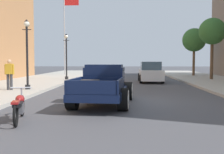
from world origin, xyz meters
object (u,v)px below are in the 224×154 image
Objects in this scene: street_lamp_near at (27,49)px; street_lamp_far at (66,53)px; car_background_white at (150,73)px; street_tree_third at (194,40)px; hotrod_truck_navy at (104,85)px; street_tree_second at (212,32)px; pedestrian_sidewalk_left at (9,73)px; flagpole at (66,25)px; motorcycle_parked at (19,106)px.

street_lamp_near is 8.06m from street_lamp_far.
street_tree_third is (5.31, 7.57, 3.14)m from car_background_white.
street_lamp_far is at bearing 108.98° from hotrod_truck_navy.
street_tree_second is (12.79, 8.82, 1.79)m from street_lamp_near.
street_tree_third is (8.21, 18.68, 3.15)m from hotrod_truck_navy.
car_background_white is 2.62× the size of pedestrian_sidewalk_left.
hotrod_truck_navy is 6.41m from pedestrian_sidewalk_left.
street_lamp_far is (-7.00, 0.81, 1.62)m from car_background_white.
hotrod_truck_navy is at bearing -32.62° from pedestrian_sidewalk_left.
flagpole is at bearing 151.92° from street_tree_second.
motorcycle_parked is 0.40× the size of street_tree_second.
street_lamp_far is 0.77× the size of street_tree_third.
pedestrian_sidewalk_left is 16.75m from street_tree_second.
street_tree_second reaches higher than car_background_white.
flagpole reaches higher than street_tree_third.
street_tree_third is (12.77, 14.80, 1.52)m from street_lamp_near.
street_lamp_far is at bearing -176.40° from street_tree_second.
hotrod_truck_navy is 4.05m from motorcycle_parked.
flagpole is at bearing 91.56° from pedestrian_sidewalk_left.
street_tree_second is at bearing 34.59° from street_lamp_near.
car_background_white is (2.90, 11.12, 0.01)m from hotrod_truck_navy.
street_lamp_near is at bearing -135.87° from car_background_white.
street_tree_second is (13.62, 9.25, 3.09)m from pedestrian_sidewalk_left.
pedestrian_sidewalk_left is at bearing -88.44° from flagpole.
street_tree_third reaches higher than street_lamp_near.
street_tree_second is at bearing 57.10° from motorcycle_parked.
pedestrian_sidewalk_left is at bearing 147.38° from hotrod_truck_navy.
pedestrian_sidewalk_left reaches higher than car_background_white.
car_background_white is 10.52m from street_lamp_near.
pedestrian_sidewalk_left is 0.33× the size of street_tree_third.
pedestrian_sidewalk_left reaches higher than motorcycle_parked.
flagpole reaches higher than hotrod_truck_navy.
hotrod_truck_navy is 1.31× the size of street_lamp_near.
street_lamp_far is 0.42× the size of flagpole.
hotrod_truck_navy is at bearing 57.27° from motorcycle_parked.
motorcycle_parked is 1.25× the size of pedestrian_sidewalk_left.
car_background_white is 7.23m from street_lamp_far.
street_lamp_near is at bearing -93.26° from street_lamp_far.
flagpole reaches higher than motorcycle_parked.
street_tree_second reaches higher than motorcycle_parked.
street_lamp_far is (-1.92, 15.32, 1.94)m from motorcycle_parked.
street_lamp_far is (-4.10, 11.92, 1.63)m from hotrod_truck_navy.
street_tree_second is at bearing 57.05° from hotrod_truck_navy.
street_lamp_near is at bearing -145.41° from street_tree_second.
street_lamp_near is (-7.46, -7.24, 1.62)m from car_background_white.
street_tree_second is at bearing 16.54° from car_background_white.
hotrod_truck_navy reaches higher than motorcycle_parked.
flagpole is at bearing 101.90° from street_lamp_far.
street_lamp_far is 12.49m from street_tree_second.
motorcycle_parked is at bearing -71.91° from street_lamp_near.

